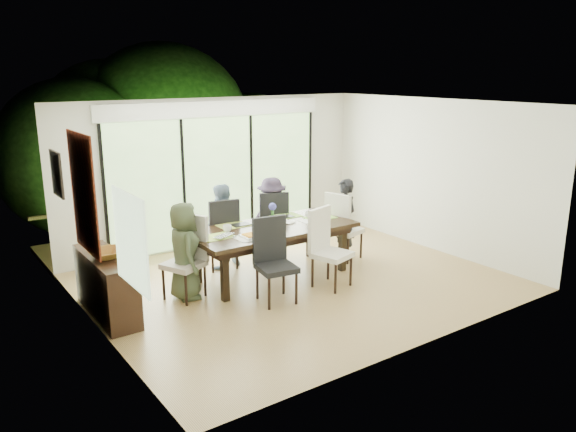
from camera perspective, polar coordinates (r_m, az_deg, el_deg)
floor at (r=8.71m, az=0.95°, el=-6.75°), size 6.00×5.00×0.01m
ceiling at (r=8.13m, az=1.03°, el=11.34°), size 6.00×5.00×0.01m
wall_back at (r=10.41m, az=-7.20°, el=4.44°), size 6.00×0.02×2.70m
wall_front at (r=6.52m, az=14.10°, el=-2.05°), size 6.00×0.02×2.70m
wall_left at (r=7.03m, az=-19.26°, el=-1.24°), size 0.02×5.00×2.70m
wall_right at (r=10.34m, az=14.62°, el=4.02°), size 0.02×5.00×2.70m
glass_doors at (r=10.40m, az=-7.07°, el=3.60°), size 4.20×0.02×2.30m
blinds_header at (r=10.22m, az=-7.27°, el=10.76°), size 4.40×0.06×0.28m
mullion_a at (r=9.61m, az=-18.14°, el=2.06°), size 0.05×0.04×2.30m
mullion_b at (r=10.09m, az=-10.55°, el=3.12°), size 0.05×0.04×2.30m
mullion_c at (r=10.73m, az=-3.75°, el=4.02°), size 0.05×0.04×2.30m
mullion_d at (r=11.51m, az=2.23°, el=4.77°), size 0.05×0.04×2.30m
side_window at (r=5.89m, az=-15.71°, el=-2.42°), size 0.02×0.90×1.00m
deck at (r=11.50m, az=-9.07°, el=-1.81°), size 6.00×1.80×0.10m
rail_top at (r=12.06m, az=-10.87°, el=1.82°), size 6.00×0.08×0.06m
foliage_left at (r=12.25m, az=-20.76°, el=5.57°), size 3.20×3.20×3.20m
foliage_mid at (r=13.47m, az=-12.43°, el=8.46°), size 4.00×4.00×4.00m
foliage_right at (r=13.63m, az=-3.96°, el=6.55°), size 2.80×2.80×2.80m
foliage_far at (r=13.79m, az=-17.39°, el=7.53°), size 3.60×3.60×3.60m
table_top at (r=8.70m, az=-1.66°, el=-1.30°), size 2.61×1.20×0.07m
table_apron at (r=8.73m, az=-1.65°, el=-1.92°), size 2.39×0.98×0.11m
table_leg_fl at (r=7.95m, az=-6.44°, el=-6.05°), size 0.10×0.10×0.75m
table_leg_fr at (r=9.12m, az=5.54°, el=-3.29°), size 0.10×0.10×0.75m
table_leg_bl at (r=8.68m, az=-9.20°, el=-4.37°), size 0.10×0.10×0.75m
table_leg_br at (r=9.76m, az=2.26°, el=-2.03°), size 0.10×0.10×0.75m
chair_left_end at (r=8.07m, az=-10.59°, el=-4.23°), size 0.66×0.66×1.20m
chair_right_end at (r=9.63m, az=5.81°, el=-0.94°), size 0.62×0.62×1.20m
chair_far_left at (r=9.24m, az=-6.90°, el=-1.65°), size 0.58×0.58×1.20m
chair_far_right at (r=9.73m, az=-1.72°, el=-0.71°), size 0.65×0.65×1.20m
chair_near_left at (r=7.81m, az=-1.18°, el=-4.63°), size 0.57×0.57×1.20m
chair_near_right at (r=8.37m, az=4.51°, el=-3.31°), size 0.62×0.62×1.20m
person_left_end at (r=8.04m, az=-10.49°, el=-3.51°), size 0.54×0.73×1.40m
person_right_end at (r=9.59m, az=5.74°, el=-0.37°), size 0.47×0.69×1.40m
person_far_left at (r=9.19m, az=-6.86°, el=-1.06°), size 0.73×0.55×1.40m
person_far_right at (r=9.69m, az=-1.66°, el=-0.15°), size 0.74×0.56×1.40m
placemat_left at (r=8.23m, az=-7.19°, el=-2.10°), size 0.48×0.35×0.01m
placemat_right at (r=9.23m, az=3.26°, el=-0.16°), size 0.48×0.35×0.01m
placemat_far_l at (r=8.80m, az=-5.55°, el=-0.95°), size 0.48×0.35×0.01m
placemat_far_r at (r=9.31m, az=-0.20°, el=-0.00°), size 0.48×0.35×0.01m
placemat_paper at (r=8.17m, az=-3.72°, el=-2.15°), size 0.48×0.35×0.01m
tablet_far_l at (r=8.80m, az=-4.82°, el=-0.86°), size 0.28×0.20×0.01m
tablet_far_r at (r=9.24m, az=-0.28°, el=-0.06°), size 0.26×0.18×0.01m
papers at (r=9.05m, az=2.21°, el=-0.46°), size 0.33×0.24×0.00m
platter_base at (r=8.16m, az=-3.72°, el=-2.04°), size 0.28×0.28×0.03m
platter_snacks at (r=8.16m, az=-3.72°, el=-1.90°), size 0.22×0.22×0.02m
vase at (r=8.74m, az=-1.57°, el=-0.56°), size 0.09×0.09×0.13m
hyacinth_stems at (r=8.71m, az=-1.58°, el=0.26°), size 0.04×0.04×0.17m
hyacinth_blooms at (r=8.68m, az=-1.58°, el=0.96°), size 0.12×0.12×0.12m
laptop at (r=8.19m, az=-6.24°, el=-2.08°), size 0.42×0.36×0.03m
cup_a at (r=8.46m, az=-6.18°, el=-1.27°), size 0.18×0.18×0.10m
cup_b at (r=8.68m, az=-0.47°, el=-0.77°), size 0.14×0.14×0.10m
cup_c at (r=9.21m, az=2.15°, el=0.13°), size 0.17×0.17×0.10m
book at (r=8.87m, az=-0.49°, el=-0.71°), size 0.24×0.28×0.02m
sideboard at (r=7.83m, az=-17.94°, el=-6.74°), size 0.42×1.48×0.83m
bowl at (r=7.58m, az=-17.99°, el=-3.67°), size 0.44×0.44×0.11m
candlestick_base at (r=8.01m, az=-18.95°, el=-3.05°), size 0.09×0.09×0.04m
candlestick_shaft at (r=7.86m, az=-19.29°, el=0.99°), size 0.02×0.02×1.15m
candlestick_pan at (r=7.75m, az=-19.65°, el=5.10°), size 0.09×0.09×0.03m
candle at (r=7.74m, az=-19.68°, el=5.50°), size 0.03×0.03×0.09m
tapestry at (r=7.33m, az=-20.07°, el=2.15°), size 0.02×1.00×1.50m
art_frame at (r=8.57m, az=-22.45°, el=3.97°), size 0.03×0.55×0.65m
art_canvas at (r=8.57m, az=-22.32°, el=3.99°), size 0.01×0.45×0.55m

